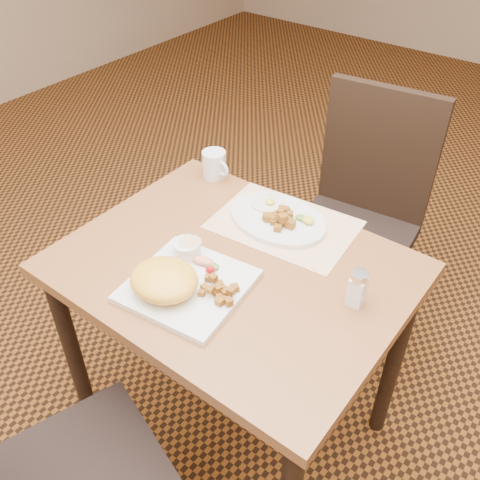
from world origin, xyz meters
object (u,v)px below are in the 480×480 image
at_px(plate_square, 188,286).
at_px(salt_shaker, 358,288).
at_px(plate_oval, 278,219).
at_px(coffee_mug, 215,164).
at_px(table, 233,294).
at_px(chair_far, 361,208).

distance_m(plate_square, salt_shaker, 0.42).
xyz_separation_m(plate_square, plate_oval, (0.02, 0.37, 0.00)).
bearing_deg(coffee_mug, table, -44.30).
distance_m(table, plate_oval, 0.26).
height_order(salt_shaker, coffee_mug, salt_shaker).
bearing_deg(table, coffee_mug, 135.70).
distance_m(chair_far, coffee_mug, 0.60).
bearing_deg(coffee_mug, plate_oval, -15.21).
xyz_separation_m(table, plate_oval, (-0.01, 0.23, 0.12)).
bearing_deg(table, plate_square, -103.42).
relative_size(chair_far, salt_shaker, 9.70).
bearing_deg(plate_oval, chair_far, 84.51).
bearing_deg(table, salt_shaker, 11.88).
distance_m(table, salt_shaker, 0.37).
height_order(table, chair_far, chair_far).
xyz_separation_m(salt_shaker, coffee_mug, (-0.65, 0.24, -0.01)).
height_order(plate_square, coffee_mug, coffee_mug).
height_order(table, salt_shaker, salt_shaker).
distance_m(table, coffee_mug, 0.47).
distance_m(plate_square, coffee_mug, 0.54).
xyz_separation_m(plate_square, coffee_mug, (-0.29, 0.45, 0.04)).
bearing_deg(salt_shaker, coffee_mug, 159.37).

